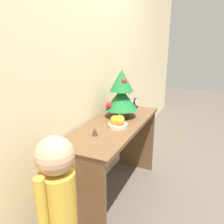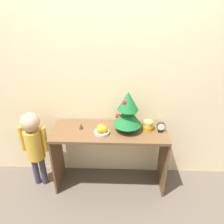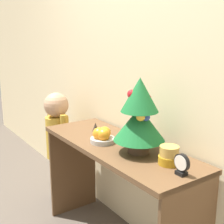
% 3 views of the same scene
% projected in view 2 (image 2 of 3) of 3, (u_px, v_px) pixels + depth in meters
% --- Properties ---
extents(ground_plane, '(12.00, 12.00, 0.00)m').
position_uv_depth(ground_plane, '(109.00, 197.00, 2.49)').
color(ground_plane, brown).
extents(back_wall, '(7.00, 0.05, 2.50)m').
position_uv_depth(back_wall, '(110.00, 78.00, 2.34)').
color(back_wall, beige).
rests_on(back_wall, ground_plane).
extents(console_table, '(1.24, 0.44, 0.75)m').
position_uv_depth(console_table, '(110.00, 144.00, 2.42)').
color(console_table, brown).
rests_on(console_table, ground_plane).
extents(mini_tree, '(0.30, 0.30, 0.44)m').
position_uv_depth(mini_tree, '(128.00, 111.00, 2.24)').
color(mini_tree, '#4C3828').
rests_on(mini_tree, console_table).
extents(fruit_bowl, '(0.16, 0.16, 0.10)m').
position_uv_depth(fruit_bowl, '(102.00, 130.00, 2.27)').
color(fruit_bowl, '#B7B2A8').
rests_on(fruit_bowl, console_table).
extents(singing_bowl, '(0.11, 0.11, 0.10)m').
position_uv_depth(singing_bowl, '(148.00, 126.00, 2.34)').
color(singing_bowl, '#B78419').
rests_on(singing_bowl, console_table).
extents(desk_clock, '(0.09, 0.04, 0.11)m').
position_uv_depth(desk_clock, '(161.00, 127.00, 2.29)').
color(desk_clock, black).
rests_on(desk_clock, console_table).
extents(figurine, '(0.05, 0.05, 0.06)m').
position_uv_depth(figurine, '(81.00, 126.00, 2.36)').
color(figurine, '#382D23').
rests_on(figurine, console_table).
extents(child_figure, '(0.31, 0.21, 0.96)m').
position_uv_depth(child_figure, '(34.00, 141.00, 2.40)').
color(child_figure, '#38384C').
rests_on(child_figure, ground_plane).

